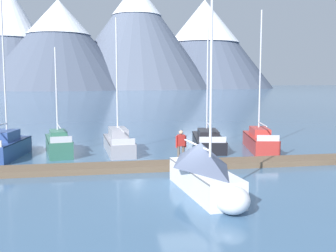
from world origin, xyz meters
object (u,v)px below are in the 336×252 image
object	(u,v)px
sailboat_far_berth	(208,140)
person_on_dock	(181,144)
sailboat_mid_dock_port	(118,142)
sailboat_second_berth	(58,143)
sailboat_mid_dock_starboard	(205,170)
sailboat_nearest_berth	(7,146)
sailboat_outer_slip	(259,140)

from	to	relation	value
sailboat_far_berth	person_on_dock	distance (m)	6.93
sailboat_mid_dock_port	sailboat_far_berth	xyz separation A→B (m)	(6.19, 0.57, -0.09)
sailboat_second_berth	sailboat_far_berth	distance (m)	9.98
sailboat_mid_dock_starboard	person_on_dock	bearing A→B (deg)	90.65
sailboat_mid_dock_port	sailboat_far_berth	world-z (taller)	sailboat_mid_dock_port
sailboat_mid_dock_starboard	sailboat_far_berth	xyz separation A→B (m)	(2.97, 11.10, -0.45)
sailboat_second_berth	sailboat_far_berth	size ratio (longest dim) A/B	0.81
sailboat_far_berth	person_on_dock	size ratio (longest dim) A/B	4.83
sailboat_nearest_berth	sailboat_far_berth	size ratio (longest dim) A/B	1.15
sailboat_second_berth	sailboat_mid_dock_port	bearing A→B (deg)	1.95
sailboat_second_berth	sailboat_outer_slip	distance (m)	13.19
sailboat_nearest_berth	sailboat_far_berth	bearing A→B (deg)	6.40
sailboat_mid_dock_port	sailboat_mid_dock_starboard	bearing A→B (deg)	-73.02
person_on_dock	sailboat_second_berth	bearing A→B (deg)	141.60
sailboat_nearest_berth	sailboat_outer_slip	xyz separation A→B (m)	(16.13, 0.28, -0.04)
sailboat_mid_dock_starboard	sailboat_far_berth	distance (m)	11.50
sailboat_far_berth	person_on_dock	world-z (taller)	sailboat_far_berth
sailboat_mid_dock_starboard	sailboat_nearest_berth	bearing A→B (deg)	135.80
sailboat_nearest_berth	sailboat_mid_dock_port	size ratio (longest dim) A/B	1.10
person_on_dock	sailboat_mid_dock_port	bearing A→B (deg)	119.35
sailboat_mid_dock_port	sailboat_mid_dock_starboard	xyz separation A→B (m)	(3.21, -10.53, 0.37)
sailboat_outer_slip	sailboat_mid_dock_starboard	bearing A→B (deg)	-121.97
sailboat_far_berth	person_on_dock	xyz separation A→B (m)	(-3.03, -6.19, 0.74)
sailboat_nearest_berth	sailboat_outer_slip	bearing A→B (deg)	1.01
sailboat_outer_slip	sailboat_second_berth	bearing A→B (deg)	177.98
sailboat_second_berth	sailboat_outer_slip	xyz separation A→B (m)	(13.19, -0.47, -0.01)
sailboat_second_berth	sailboat_far_berth	bearing A→B (deg)	4.01
person_on_dock	sailboat_nearest_berth	bearing A→B (deg)	154.34
sailboat_nearest_berth	sailboat_mid_dock_starboard	xyz separation A→B (m)	(9.93, -9.65, 0.32)
sailboat_mid_dock_port	sailboat_outer_slip	distance (m)	9.44
sailboat_second_berth	sailboat_outer_slip	world-z (taller)	sailboat_outer_slip
sailboat_nearest_berth	person_on_dock	world-z (taller)	sailboat_nearest_berth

